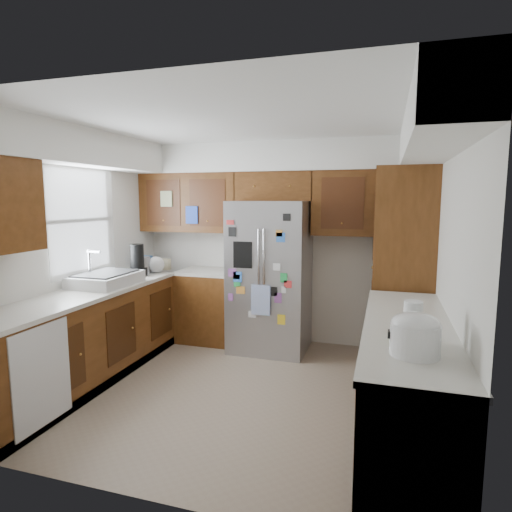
# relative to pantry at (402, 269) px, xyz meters

# --- Properties ---
(floor) EXTENTS (3.60, 3.60, 0.00)m
(floor) POSITION_rel_pantry_xyz_m (-1.50, -1.15, -1.07)
(floor) COLOR gray
(floor) RESTS_ON ground
(room_shell) EXTENTS (3.64, 3.24, 2.52)m
(room_shell) POSITION_rel_pantry_xyz_m (-1.61, -0.79, 0.75)
(room_shell) COLOR silver
(room_shell) RESTS_ON ground
(left_counter_run) EXTENTS (1.36, 3.20, 0.92)m
(left_counter_run) POSITION_rel_pantry_xyz_m (-2.86, -1.12, -0.65)
(left_counter_run) COLOR #48270D
(left_counter_run) RESTS_ON ground
(right_counter_run) EXTENTS (0.63, 2.25, 0.92)m
(right_counter_run) POSITION_rel_pantry_xyz_m (0.00, -1.62, -0.65)
(right_counter_run) COLOR #48270D
(right_counter_run) RESTS_ON ground
(pantry) EXTENTS (0.60, 0.90, 2.15)m
(pantry) POSITION_rel_pantry_xyz_m (0.00, 0.00, 0.00)
(pantry) COLOR #48270D
(pantry) RESTS_ON ground
(fridge) EXTENTS (0.90, 0.79, 1.80)m
(fridge) POSITION_rel_pantry_xyz_m (-1.50, 0.05, -0.17)
(fridge) COLOR #A4A3A9
(fridge) RESTS_ON ground
(bridge_cabinet) EXTENTS (0.96, 0.34, 0.35)m
(bridge_cabinet) POSITION_rel_pantry_xyz_m (-1.50, 0.28, 0.90)
(bridge_cabinet) COLOR #48270D
(bridge_cabinet) RESTS_ON fridge
(fridge_top_items) EXTENTS (0.88, 0.31, 0.26)m
(fridge_top_items) POSITION_rel_pantry_xyz_m (-1.46, 0.30, 1.20)
(fridge_top_items) COLOR #1B52A8
(fridge_top_items) RESTS_ON bridge_cabinet
(sink_assembly) EXTENTS (0.52, 0.70, 0.37)m
(sink_assembly) POSITION_rel_pantry_xyz_m (-3.00, -1.05, -0.09)
(sink_assembly) COLOR silver
(sink_assembly) RESTS_ON left_counter_run
(left_counter_clutter) EXTENTS (0.41, 0.81, 0.38)m
(left_counter_clutter) POSITION_rel_pantry_xyz_m (-2.96, -0.32, -0.02)
(left_counter_clutter) COLOR black
(left_counter_clutter) RESTS_ON left_counter_run
(rice_cooker) EXTENTS (0.29, 0.28, 0.25)m
(rice_cooker) POSITION_rel_pantry_xyz_m (-0.00, -2.28, -0.02)
(rice_cooker) COLOR white
(rice_cooker) RESTS_ON right_counter_run
(paper_towel) EXTENTS (0.12, 0.12, 0.26)m
(paper_towel) POSITION_rel_pantry_xyz_m (-0.00, -2.01, -0.02)
(paper_towel) COLOR white
(paper_towel) RESTS_ON right_counter_run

